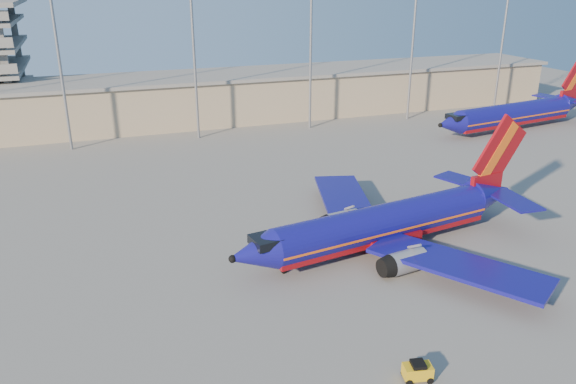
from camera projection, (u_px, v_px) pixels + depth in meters
name	position (u px, v px, depth m)	size (l,w,h in m)	color
ground	(344.00, 249.00, 54.98)	(220.00, 220.00, 0.00)	slate
terminal_building	(262.00, 93.00, 107.61)	(122.00, 16.00, 8.50)	tan
light_mast_row	(254.00, 27.00, 90.77)	(101.60, 1.60, 28.65)	gray
aircraft_main	(389.00, 223.00, 54.82)	(34.55, 33.01, 11.74)	navy
aircraft_second	(517.00, 113.00, 98.19)	(36.67, 14.18, 12.47)	navy
baggage_tug	(418.00, 371.00, 36.81)	(2.09, 1.52, 1.35)	gold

